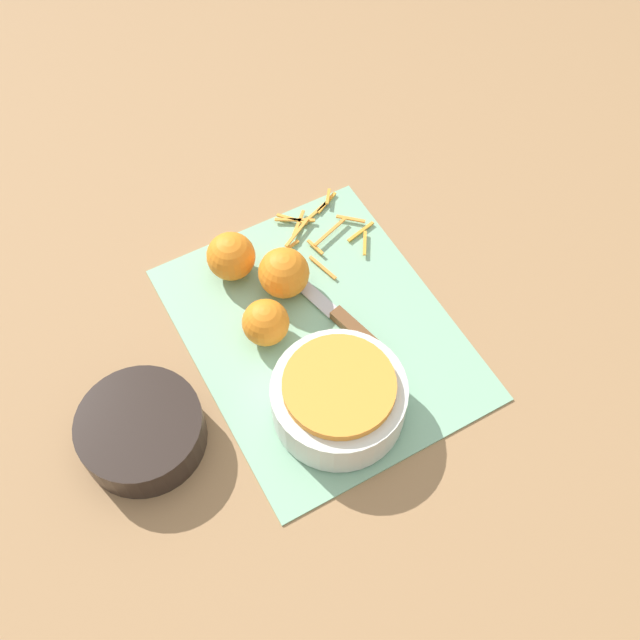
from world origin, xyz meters
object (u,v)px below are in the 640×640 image
at_px(bowl_dark, 142,431).
at_px(bowl_speckled, 339,397).
at_px(orange_right, 284,273).
at_px(orange_left, 266,323).
at_px(orange_back, 231,256).
at_px(knife, 350,326).

bearing_deg(bowl_dark, bowl_speckled, -110.13).
bearing_deg(orange_right, orange_left, 135.05).
xyz_separation_m(bowl_dark, orange_back, (0.20, -0.23, 0.01)).
height_order(orange_left, orange_back, orange_back).
bearing_deg(orange_right, bowl_dark, 114.37).
xyz_separation_m(knife, orange_back, (0.18, 0.11, 0.03)).
relative_size(bowl_speckled, bowl_dark, 1.09).
xyz_separation_m(bowl_speckled, orange_right, (0.22, -0.03, -0.00)).
bearing_deg(orange_back, orange_right, -140.65).
relative_size(orange_left, orange_right, 0.89).
bearing_deg(bowl_dark, orange_left, -73.48).
xyz_separation_m(orange_left, orange_right, (0.06, -0.06, 0.00)).
bearing_deg(bowl_speckled, orange_right, -8.18).
bearing_deg(knife, bowl_speckled, 129.37).
height_order(bowl_speckled, orange_back, bowl_speckled).
distance_m(bowl_dark, orange_right, 0.31).
distance_m(orange_left, orange_right, 0.09).
distance_m(bowl_speckled, bowl_dark, 0.27).
bearing_deg(orange_back, orange_left, 176.83).
bearing_deg(orange_back, knife, -149.53).
bearing_deg(bowl_speckled, orange_back, 4.74).
height_order(orange_right, orange_back, orange_right).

